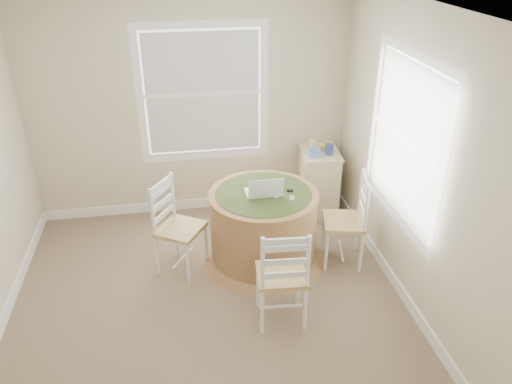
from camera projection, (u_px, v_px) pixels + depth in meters
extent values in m
cube|color=#75634A|center=(209.00, 303.00, 4.64)|extent=(3.60, 3.60, 0.02)
cube|color=white|center=(192.00, 6.00, 3.40)|extent=(3.60, 3.60, 0.02)
cube|color=beige|center=(190.00, 106.00, 5.60)|extent=(3.60, 0.02, 2.60)
cube|color=beige|center=(229.00, 339.00, 2.45)|extent=(3.60, 0.02, 2.60)
cube|color=beige|center=(412.00, 161.00, 4.29)|extent=(0.02, 3.60, 2.60)
cube|color=white|center=(196.00, 203.00, 6.16)|extent=(3.60, 0.02, 0.12)
cube|color=white|center=(4.00, 320.00, 4.34)|extent=(0.02, 3.60, 0.12)
cube|color=white|center=(392.00, 277.00, 4.87)|extent=(0.02, 3.60, 0.12)
cylinder|color=#9B7145|center=(263.00, 224.00, 5.04)|extent=(1.07, 1.07, 0.69)
cone|color=#9B7145|center=(263.00, 256.00, 5.22)|extent=(1.27, 1.27, 0.08)
cylinder|color=#9B7145|center=(264.00, 195.00, 4.88)|extent=(1.09, 1.09, 0.03)
cylinder|color=#3A5022|center=(264.00, 194.00, 4.88)|extent=(0.95, 0.95, 0.01)
cone|color=#3A5022|center=(264.00, 199.00, 4.90)|extent=(1.05, 1.05, 0.10)
cube|color=white|center=(263.00, 193.00, 4.89)|extent=(0.34, 0.24, 0.02)
cube|color=silver|center=(263.00, 192.00, 4.89)|extent=(0.28, 0.14, 0.00)
cube|color=black|center=(266.00, 189.00, 4.71)|extent=(0.34, 0.07, 0.22)
ellipsoid|color=white|center=(275.00, 195.00, 4.83)|extent=(0.08, 0.11, 0.03)
cube|color=#B7BABF|center=(292.00, 198.00, 4.79)|extent=(0.06, 0.10, 0.02)
cube|color=black|center=(290.00, 191.00, 4.91)|extent=(0.07, 0.06, 0.02)
cube|color=beige|center=(318.00, 182.00, 5.98)|extent=(0.44, 0.58, 0.75)
cube|color=beige|center=(320.00, 152.00, 5.80)|extent=(0.48, 0.61, 0.02)
cube|color=beige|center=(300.00, 199.00, 6.07)|extent=(0.05, 0.47, 0.16)
cube|color=beige|center=(301.00, 182.00, 5.97)|extent=(0.05, 0.47, 0.16)
cube|color=beige|center=(302.00, 165.00, 5.86)|extent=(0.05, 0.47, 0.16)
cube|color=#5A7FCE|center=(314.00, 152.00, 5.65)|extent=(0.13, 0.13, 0.10)
cube|color=gold|center=(322.00, 147.00, 5.82)|extent=(0.16, 0.11, 0.06)
cube|color=navy|center=(329.00, 149.00, 5.70)|extent=(0.09, 0.09, 0.12)
cylinder|color=beige|center=(312.00, 143.00, 5.89)|extent=(0.07, 0.07, 0.09)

